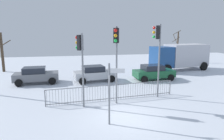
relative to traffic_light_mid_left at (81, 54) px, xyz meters
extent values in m
plane|color=silver|center=(2.18, -2.10, -3.28)|extent=(60.00, 60.00, 0.00)
cylinder|color=slate|center=(0.10, -0.11, -1.04)|extent=(0.11, 0.11, 4.47)
cube|color=black|center=(-0.01, 0.02, 0.65)|extent=(0.39, 0.38, 0.90)
sphere|color=red|center=(-0.18, 0.20, 0.95)|extent=(0.20, 0.20, 0.20)
sphere|color=orange|center=(-0.18, 0.20, 0.65)|extent=(0.20, 0.20, 0.20)
sphere|color=green|center=(-0.18, 0.20, 0.35)|extent=(0.20, 0.20, 0.20)
cylinder|color=slate|center=(5.37, 0.79, -0.74)|extent=(0.11, 0.11, 5.07)
cube|color=black|center=(5.21, 0.84, 1.24)|extent=(0.31, 0.37, 0.90)
sphere|color=red|center=(4.97, 0.91, 1.54)|extent=(0.20, 0.20, 0.20)
sphere|color=orange|center=(4.97, 0.91, 1.24)|extent=(0.20, 0.20, 0.20)
sphere|color=green|center=(4.97, 0.91, 0.94)|extent=(0.20, 0.20, 0.20)
cylinder|color=slate|center=(2.22, 0.12, -0.84)|extent=(0.11, 0.11, 4.88)
cube|color=black|center=(2.15, -0.03, 1.05)|extent=(0.38, 0.33, 0.90)
sphere|color=red|center=(2.06, -0.26, 1.35)|extent=(0.20, 0.20, 0.20)
sphere|color=orange|center=(2.06, -0.26, 1.05)|extent=(0.20, 0.20, 0.20)
sphere|color=green|center=(2.06, -0.26, 0.75)|extent=(0.20, 0.20, 0.20)
cylinder|color=slate|center=(1.18, -2.77, -1.74)|extent=(0.09, 0.09, 3.08)
cube|color=white|center=(1.55, -2.89, -0.55)|extent=(0.67, 0.25, 0.22)
cube|color=slate|center=(2.16, 0.80, -2.23)|extent=(8.74, 0.84, 0.04)
cube|color=slate|center=(2.16, 0.80, -3.16)|extent=(8.74, 0.84, 0.04)
cylinder|color=slate|center=(-2.12, 0.41, -2.75)|extent=(0.02, 0.02, 1.05)
cylinder|color=slate|center=(-1.94, 0.43, -2.75)|extent=(0.02, 0.02, 1.05)
cylinder|color=slate|center=(-1.76, 0.45, -2.75)|extent=(0.02, 0.02, 1.05)
cylinder|color=slate|center=(-1.59, 0.46, -2.75)|extent=(0.02, 0.02, 1.05)
cylinder|color=slate|center=(-1.41, 0.48, -2.75)|extent=(0.02, 0.02, 1.05)
cylinder|color=slate|center=(-1.23, 0.50, -2.75)|extent=(0.02, 0.02, 1.05)
cylinder|color=slate|center=(-1.05, 0.51, -2.75)|extent=(0.02, 0.02, 1.05)
cylinder|color=slate|center=(-0.87, 0.53, -2.75)|extent=(0.02, 0.02, 1.05)
cylinder|color=slate|center=(-0.69, 0.54, -2.75)|extent=(0.02, 0.02, 1.05)
cylinder|color=slate|center=(-0.52, 0.56, -2.75)|extent=(0.02, 0.02, 1.05)
cylinder|color=slate|center=(-0.34, 0.58, -2.75)|extent=(0.02, 0.02, 1.05)
cylinder|color=slate|center=(-0.16, 0.59, -2.75)|extent=(0.02, 0.02, 1.05)
cylinder|color=slate|center=(0.02, 0.61, -2.75)|extent=(0.02, 0.02, 1.05)
cylinder|color=slate|center=(0.20, 0.63, -2.75)|extent=(0.02, 0.02, 1.05)
cylinder|color=slate|center=(0.38, 0.64, -2.75)|extent=(0.02, 0.02, 1.05)
cylinder|color=slate|center=(0.55, 0.66, -2.75)|extent=(0.02, 0.02, 1.05)
cylinder|color=slate|center=(0.73, 0.67, -2.75)|extent=(0.02, 0.02, 1.05)
cylinder|color=slate|center=(0.91, 0.69, -2.75)|extent=(0.02, 0.02, 1.05)
cylinder|color=slate|center=(1.09, 0.71, -2.75)|extent=(0.02, 0.02, 1.05)
cylinder|color=slate|center=(1.27, 0.72, -2.75)|extent=(0.02, 0.02, 1.05)
cylinder|color=slate|center=(1.45, 0.74, -2.75)|extent=(0.02, 0.02, 1.05)
cylinder|color=slate|center=(1.62, 0.76, -2.75)|extent=(0.02, 0.02, 1.05)
cylinder|color=slate|center=(1.80, 0.77, -2.75)|extent=(0.02, 0.02, 1.05)
cylinder|color=slate|center=(1.98, 0.79, -2.75)|extent=(0.02, 0.02, 1.05)
cylinder|color=slate|center=(2.16, 0.80, -2.75)|extent=(0.02, 0.02, 1.05)
cylinder|color=slate|center=(2.34, 0.82, -2.75)|extent=(0.02, 0.02, 1.05)
cylinder|color=slate|center=(2.52, 0.84, -2.75)|extent=(0.02, 0.02, 1.05)
cylinder|color=slate|center=(2.69, 0.85, -2.75)|extent=(0.02, 0.02, 1.05)
cylinder|color=slate|center=(2.87, 0.87, -2.75)|extent=(0.02, 0.02, 1.05)
cylinder|color=slate|center=(3.05, 0.89, -2.75)|extent=(0.02, 0.02, 1.05)
cylinder|color=slate|center=(3.23, 0.90, -2.75)|extent=(0.02, 0.02, 1.05)
cylinder|color=slate|center=(3.41, 0.92, -2.75)|extent=(0.02, 0.02, 1.05)
cylinder|color=slate|center=(3.59, 0.94, -2.75)|extent=(0.02, 0.02, 1.05)
cylinder|color=slate|center=(3.76, 0.95, -2.75)|extent=(0.02, 0.02, 1.05)
cylinder|color=slate|center=(3.94, 0.97, -2.75)|extent=(0.02, 0.02, 1.05)
cylinder|color=slate|center=(4.12, 0.98, -2.75)|extent=(0.02, 0.02, 1.05)
cylinder|color=slate|center=(4.30, 1.00, -2.75)|extent=(0.02, 0.02, 1.05)
cylinder|color=slate|center=(4.48, 1.02, -2.75)|extent=(0.02, 0.02, 1.05)
cylinder|color=slate|center=(4.65, 1.03, -2.75)|extent=(0.02, 0.02, 1.05)
cylinder|color=slate|center=(4.83, 1.05, -2.75)|extent=(0.02, 0.02, 1.05)
cylinder|color=slate|center=(5.01, 1.07, -2.75)|extent=(0.02, 0.02, 1.05)
cylinder|color=slate|center=(5.19, 1.08, -2.75)|extent=(0.02, 0.02, 1.05)
cylinder|color=slate|center=(5.37, 1.10, -2.75)|extent=(0.02, 0.02, 1.05)
cylinder|color=slate|center=(5.55, 1.11, -2.75)|extent=(0.02, 0.02, 1.05)
cylinder|color=slate|center=(5.72, 1.13, -2.75)|extent=(0.02, 0.02, 1.05)
cylinder|color=slate|center=(5.90, 1.15, -2.75)|extent=(0.02, 0.02, 1.05)
cylinder|color=slate|center=(6.08, 1.16, -2.75)|extent=(0.02, 0.02, 1.05)
cylinder|color=slate|center=(6.26, 1.18, -2.75)|extent=(0.02, 0.02, 1.05)
cylinder|color=slate|center=(6.44, 1.20, -2.75)|extent=(0.02, 0.02, 1.05)
cylinder|color=slate|center=(-2.21, 0.41, -2.75)|extent=(0.06, 0.06, 1.05)
cylinder|color=slate|center=(6.53, 1.20, -2.75)|extent=(0.06, 0.06, 1.05)
cube|color=#195933|center=(7.21, 5.75, -2.63)|extent=(3.88, 1.90, 0.65)
cube|color=#1E232D|center=(7.06, 5.74, -2.08)|extent=(1.98, 1.60, 0.55)
cylinder|color=black|center=(8.51, 6.67, -2.96)|extent=(0.65, 0.25, 0.64)
cylinder|color=black|center=(8.60, 4.97, -2.96)|extent=(0.65, 0.25, 0.64)
cylinder|color=black|center=(5.81, 6.53, -2.96)|extent=(0.65, 0.25, 0.64)
cylinder|color=black|center=(5.90, 4.83, -2.96)|extent=(0.65, 0.25, 0.64)
cube|color=#B2B5BA|center=(1.60, 6.34, -2.63)|extent=(3.99, 2.19, 0.65)
cube|color=#1E232D|center=(1.45, 6.32, -2.08)|extent=(2.08, 1.74, 0.55)
cylinder|color=black|center=(2.82, 7.36, -2.96)|extent=(0.66, 0.30, 0.64)
cylinder|color=black|center=(3.05, 5.67, -2.96)|extent=(0.66, 0.30, 0.64)
cylinder|color=black|center=(0.15, 7.00, -2.96)|extent=(0.66, 0.30, 0.64)
cylinder|color=black|center=(0.37, 5.32, -2.96)|extent=(0.66, 0.30, 0.64)
cube|color=slate|center=(-3.61, 6.66, -2.63)|extent=(3.88, 1.89, 0.65)
cube|color=#1E232D|center=(-3.76, 6.65, -2.08)|extent=(1.97, 1.60, 0.55)
cylinder|color=black|center=(-2.31, 7.58, -2.96)|extent=(0.65, 0.25, 0.64)
cylinder|color=black|center=(-2.22, 5.88, -2.96)|extent=(0.65, 0.25, 0.64)
cylinder|color=black|center=(-5.01, 7.44, -2.96)|extent=(0.65, 0.25, 0.64)
cylinder|color=black|center=(-4.92, 5.74, -2.96)|extent=(0.65, 0.25, 0.64)
cube|color=silver|center=(13.27, 10.13, -1.48)|extent=(5.32, 3.17, 2.60)
cube|color=navy|center=(9.77, 9.57, -1.58)|extent=(2.34, 2.59, 2.40)
cylinder|color=black|center=(9.96, 8.38, -2.78)|extent=(1.04, 0.46, 1.00)
cylinder|color=black|center=(9.58, 10.75, -2.78)|extent=(1.04, 0.46, 1.00)
cylinder|color=black|center=(15.14, 9.22, -2.78)|extent=(1.04, 0.46, 1.00)
cylinder|color=black|center=(14.76, 11.59, -2.78)|extent=(1.04, 0.46, 1.00)
cylinder|color=#473828|center=(-8.24, 13.27, -1.02)|extent=(0.31, 0.31, 4.51)
cylinder|color=#473828|center=(-8.09, 13.98, -0.09)|extent=(1.48, 0.41, 0.92)
cylinder|color=#473828|center=(15.64, 16.38, -0.96)|extent=(0.20, 0.20, 4.64)
cylinder|color=#473828|center=(15.12, 16.28, 0.22)|extent=(0.28, 1.11, 1.50)
cylinder|color=#473828|center=(15.74, 16.93, 1.24)|extent=(1.15, 0.29, 0.67)
cylinder|color=#473828|center=(15.62, 17.01, 0.12)|extent=(1.31, 0.10, 0.81)
camera|label=1|loc=(-0.63, -12.03, 1.24)|focal=32.42mm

